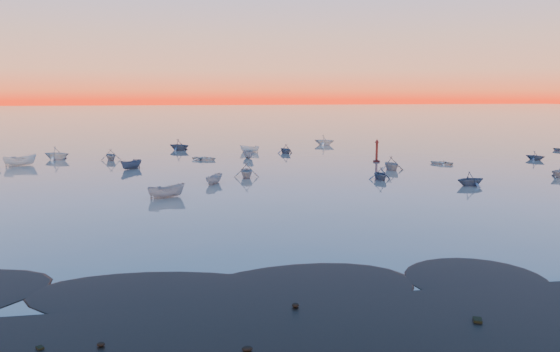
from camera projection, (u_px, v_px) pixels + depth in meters
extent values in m
plane|color=slate|center=(215.00, 136.00, 128.02)|extent=(600.00, 600.00, 0.00)
imported|color=gray|center=(167.00, 198.00, 53.83)|extent=(2.72, 4.10, 1.31)
imported|color=#344663|center=(380.00, 180.00, 64.79)|extent=(3.36, 1.61, 1.16)
cylinder|color=#4B1410|center=(376.00, 162.00, 81.11)|extent=(0.99, 0.99, 0.33)
cylinder|color=#4B1410|center=(377.00, 152.00, 80.90)|extent=(0.35, 0.35, 2.87)
cone|color=#4B1410|center=(377.00, 141.00, 80.64)|extent=(0.66, 0.66, 0.55)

